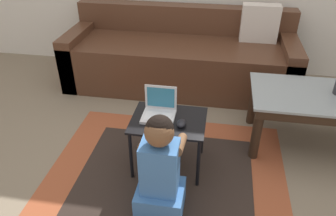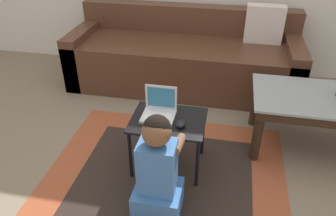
% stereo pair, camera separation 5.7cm
% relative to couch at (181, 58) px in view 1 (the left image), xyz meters
% --- Properties ---
extents(ground_plane, '(16.00, 16.00, 0.00)m').
position_rel_couch_xyz_m(ground_plane, '(0.06, -1.26, -0.29)').
color(ground_plane, '#7F705B').
extents(area_rug, '(1.69, 1.62, 0.01)m').
position_rel_couch_xyz_m(area_rug, '(0.09, -1.52, -0.28)').
color(area_rug, '#9E4C2D').
rests_on(area_rug, ground_plane).
extents(couch, '(2.28, 0.83, 0.84)m').
position_rel_couch_xyz_m(couch, '(0.00, 0.00, 0.00)').
color(couch, '#4C2D1E').
rests_on(couch, ground_plane).
extents(coffee_table, '(1.07, 0.58, 0.46)m').
position_rel_couch_xyz_m(coffee_table, '(1.19, -0.87, 0.10)').
color(coffee_table, gray).
rests_on(coffee_table, ground_plane).
extents(laptop_desk, '(0.51, 0.39, 0.41)m').
position_rel_couch_xyz_m(laptop_desk, '(0.09, -1.31, 0.07)').
color(laptop_desk, black).
rests_on(laptop_desk, ground_plane).
extents(laptop, '(0.22, 0.19, 0.20)m').
position_rel_couch_xyz_m(laptop, '(0.02, -1.28, 0.16)').
color(laptop, silver).
rests_on(laptop, laptop_desk).
extents(computer_mouse, '(0.06, 0.09, 0.04)m').
position_rel_couch_xyz_m(computer_mouse, '(0.18, -1.37, 0.14)').
color(computer_mouse, black).
rests_on(computer_mouse, laptop_desk).
extents(person_seated, '(0.29, 0.38, 0.71)m').
position_rel_couch_xyz_m(person_seated, '(0.11, -1.73, 0.04)').
color(person_seated, '#3D70B2').
rests_on(person_seated, ground_plane).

